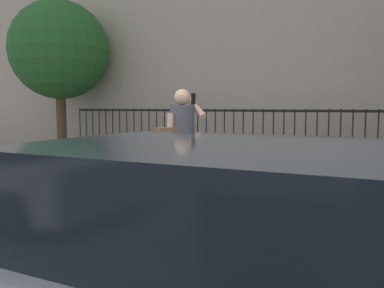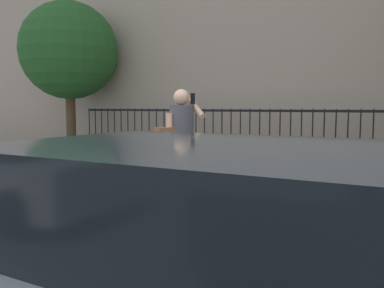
# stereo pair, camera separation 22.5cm
# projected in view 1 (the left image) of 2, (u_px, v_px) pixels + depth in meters

# --- Properties ---
(ground_plane) EXTENTS (60.00, 60.00, 0.00)m
(ground_plane) POSITION_uv_depth(u_px,v_px,m) (119.00, 251.00, 4.55)
(ground_plane) COLOR #28282B
(sidewalk) EXTENTS (28.00, 4.40, 0.15)m
(sidewalk) POSITION_uv_depth(u_px,v_px,m) (202.00, 203.00, 6.50)
(sidewalk) COLOR #B2ADA3
(sidewalk) RESTS_ON ground
(iron_fence) EXTENTS (12.03, 0.04, 1.60)m
(iron_fence) POSITION_uv_depth(u_px,v_px,m) (268.00, 133.00, 9.69)
(iron_fence) COLOR black
(iron_fence) RESTS_ON ground
(parked_hatchback) EXTENTS (4.22, 1.90, 1.45)m
(parked_hatchback) POSITION_uv_depth(u_px,v_px,m) (247.00, 284.00, 2.14)
(parked_hatchback) COLOR #ADAFB5
(parked_hatchback) RESTS_ON ground
(pedestrian_on_phone) EXTENTS (0.58, 0.73, 1.74)m
(pedestrian_on_phone) POSITION_uv_depth(u_px,v_px,m) (181.00, 141.00, 5.59)
(pedestrian_on_phone) COLOR tan
(pedestrian_on_phone) RESTS_ON sidewalk
(street_tree_far) EXTENTS (2.91, 2.91, 4.78)m
(street_tree_far) POSITION_uv_depth(u_px,v_px,m) (59.00, 50.00, 11.80)
(street_tree_far) COLOR #4C3823
(street_tree_far) RESTS_ON ground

